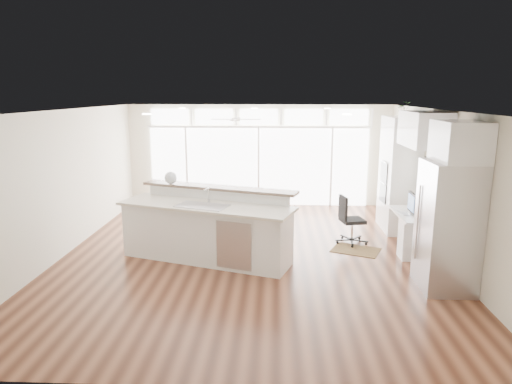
{
  "coord_description": "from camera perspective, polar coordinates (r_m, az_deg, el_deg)",
  "views": [
    {
      "loc": [
        0.47,
        -8.18,
        3.0
      ],
      "look_at": [
        0.08,
        0.6,
        1.08
      ],
      "focal_mm": 32.0,
      "sensor_mm": 36.0,
      "label": 1
    }
  ],
  "objects": [
    {
      "name": "refrigerator",
      "position": [
        7.59,
        22.87,
        -3.98
      ],
      "size": [
        0.76,
        0.9,
        2.0
      ],
      "primitive_type": "cube",
      "color": "#BCBBC0",
      "rests_on": "floor"
    },
    {
      "name": "glass_wall",
      "position": [
        12.28,
        0.33,
        3.16
      ],
      "size": [
        5.8,
        0.06,
        2.08
      ],
      "primitive_type": "cube",
      "color": "white",
      "rests_on": "wall_back"
    },
    {
      "name": "rug",
      "position": [
        9.15,
        12.35,
        -7.1
      ],
      "size": [
        1.05,
        0.92,
        0.01
      ],
      "primitive_type": "cube",
      "rotation": [
        0.0,
        0.0,
        -0.4
      ],
      "color": "#352411",
      "rests_on": "floor"
    },
    {
      "name": "fishbowl",
      "position": [
        8.95,
        -10.61,
        1.76
      ],
      "size": [
        0.32,
        0.32,
        0.24
      ],
      "primitive_type": "sphere",
      "rotation": [
        0.0,
        0.0,
        -0.44
      ],
      "color": "silver",
      "rests_on": "kitchen_island"
    },
    {
      "name": "desk_nook",
      "position": [
        9.27,
        19.2,
        -4.84
      ],
      "size": [
        0.72,
        1.3,
        0.76
      ],
      "primitive_type": "cube",
      "color": "white",
      "rests_on": "floor"
    },
    {
      "name": "upper_cabinets",
      "position": [
        8.92,
        20.34,
        7.36
      ],
      "size": [
        0.64,
        1.3,
        0.64
      ],
      "primitive_type": "cube",
      "color": "white",
      "rests_on": "wall_right"
    },
    {
      "name": "monitor",
      "position": [
        9.09,
        18.98,
        -1.3
      ],
      "size": [
        0.09,
        0.5,
        0.42
      ],
      "primitive_type": "cube",
      "rotation": [
        0.0,
        0.0,
        -0.02
      ],
      "color": "black",
      "rests_on": "desk_nook"
    },
    {
      "name": "keyboard",
      "position": [
        9.09,
        17.86,
        -2.52
      ],
      "size": [
        0.17,
        0.33,
        0.02
      ],
      "primitive_type": "cube",
      "rotation": [
        0.0,
        0.0,
        0.17
      ],
      "color": "silver",
      "rests_on": "desk_nook"
    },
    {
      "name": "wall_back",
      "position": [
        12.3,
        0.34,
        4.59
      ],
      "size": [
        7.0,
        0.04,
        2.7
      ],
      "primitive_type": "cube",
      "color": "silver",
      "rests_on": "floor"
    },
    {
      "name": "desk_window",
      "position": [
        9.11,
        21.71,
        2.26
      ],
      "size": [
        0.04,
        0.85,
        0.85
      ],
      "primitive_type": "cube",
      "color": "white",
      "rests_on": "wall_right"
    },
    {
      "name": "office_chair",
      "position": [
        9.42,
        11.97,
        -3.44
      ],
      "size": [
        0.6,
        0.57,
        0.98
      ],
      "primitive_type": "cube",
      "rotation": [
        0.0,
        0.0,
        0.21
      ],
      "color": "black",
      "rests_on": "floor"
    },
    {
      "name": "oven_cabinet",
      "position": [
        10.48,
        17.45,
        2.12
      ],
      "size": [
        0.64,
        1.2,
        2.5
      ],
      "primitive_type": "cube",
      "color": "white",
      "rests_on": "floor"
    },
    {
      "name": "wall_right",
      "position": [
        8.88,
        22.47,
        0.64
      ],
      "size": [
        0.04,
        8.0,
        2.7
      ],
      "primitive_type": "cube",
      "color": "silver",
      "rests_on": "floor"
    },
    {
      "name": "wall_left",
      "position": [
        9.24,
        -22.95,
        1.02
      ],
      "size": [
        0.04,
        8.0,
        2.7
      ],
      "primitive_type": "cube",
      "color": "silver",
      "rests_on": "floor"
    },
    {
      "name": "floor",
      "position": [
        8.73,
        -0.69,
        -7.88
      ],
      "size": [
        7.0,
        8.0,
        0.02
      ],
      "primitive_type": "cube",
      "color": "#462315",
      "rests_on": "ground"
    },
    {
      "name": "fridge_cabinet",
      "position": [
        7.38,
        24.15,
        5.78
      ],
      "size": [
        0.64,
        0.9,
        0.6
      ],
      "primitive_type": "cube",
      "color": "white",
      "rests_on": "wall_right"
    },
    {
      "name": "ceiling_fan",
      "position": [
        11.03,
        -2.53,
        9.58
      ],
      "size": [
        1.16,
        1.16,
        0.32
      ],
      "primitive_type": "cube",
      "color": "white",
      "rests_on": "ceiling"
    },
    {
      "name": "framed_photos",
      "position": [
        9.71,
        20.46,
        2.03
      ],
      "size": [
        0.06,
        0.22,
        0.8
      ],
      "primitive_type": "cube",
      "color": "black",
      "rests_on": "wall_right"
    },
    {
      "name": "recessed_lights",
      "position": [
        8.4,
        -0.66,
        10.11
      ],
      "size": [
        3.4,
        3.0,
        0.02
      ],
      "primitive_type": "cube",
      "color": "white",
      "rests_on": "ceiling"
    },
    {
      "name": "ceiling",
      "position": [
        8.2,
        -0.74,
        10.2
      ],
      "size": [
        7.0,
        8.0,
        0.02
      ],
      "primitive_type": "cube",
      "color": "silver",
      "rests_on": "wall_back"
    },
    {
      "name": "wall_front",
      "position": [
        4.52,
        -3.62,
        -9.17
      ],
      "size": [
        7.0,
        0.04,
        2.7
      ],
      "primitive_type": "cube",
      "color": "silver",
      "rests_on": "floor"
    },
    {
      "name": "potted_plant",
      "position": [
        10.34,
        17.95,
        9.63
      ],
      "size": [
        0.3,
        0.33,
        0.25
      ],
      "primitive_type": "imported",
      "rotation": [
        0.0,
        0.0,
        -0.04
      ],
      "color": "#285424",
      "rests_on": "oven_cabinet"
    },
    {
      "name": "kitchen_island",
      "position": [
        8.33,
        -6.26,
        -4.26
      ],
      "size": [
        3.43,
        2.17,
        1.28
      ],
      "primitive_type": "cube",
      "rotation": [
        0.0,
        0.0,
        -0.32
      ],
      "color": "white",
      "rests_on": "floor"
    },
    {
      "name": "transom_row",
      "position": [
        12.14,
        0.34,
        9.37
      ],
      "size": [
        5.9,
        0.06,
        0.4
      ],
      "primitive_type": "cube",
      "color": "white",
      "rests_on": "wall_back"
    }
  ]
}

